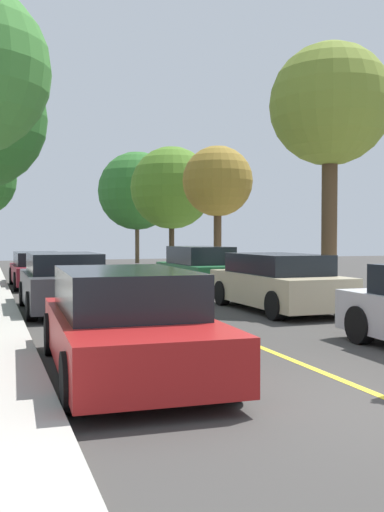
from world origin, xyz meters
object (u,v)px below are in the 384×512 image
object	(u,v)px
street_tree_right_far	(172,188)
parked_car_left_near	(63,283)
parked_car_right_near	(277,282)
street_tree_right_nearest	(330,107)
street_tree_right_farthest	(137,191)
parked_car_right_far	(200,269)
parked_car_left_nearest	(126,322)
street_tree_right_near	(218,182)
parked_car_left_far	(38,269)

from	to	relation	value
street_tree_right_far	parked_car_left_near	bearing A→B (deg)	-116.96
parked_car_right_near	street_tree_right_nearest	size ratio (longest dim) A/B	0.64
parked_car_right_near	street_tree_right_farthest	bearing A→B (deg)	84.70
parked_car_left_near	parked_car_right_far	bearing A→B (deg)	38.55
street_tree_right_far	parked_car_left_nearest	bearing A→B (deg)	-108.90
parked_car_right_far	street_tree_right_near	world-z (taller)	street_tree_right_near
parked_car_right_near	street_tree_right_far	world-z (taller)	street_tree_right_far
street_tree_right_near	street_tree_right_farthest	bearing A→B (deg)	90.00
parked_car_left_far	parked_car_right_far	bearing A→B (deg)	-33.55
parked_car_left_far	parked_car_left_near	bearing A→B (deg)	-90.00
parked_car_left_nearest	street_tree_right_near	distance (m)	16.31
street_tree_right_nearest	street_tree_right_farthest	distance (m)	21.50
street_tree_right_near	parked_car_right_far	bearing A→B (deg)	-119.55
parked_car_left_far	street_tree_right_farthest	world-z (taller)	street_tree_right_farthest
parked_car_left_nearest	parked_car_left_far	bearing A→B (deg)	90.01
parked_car_left_nearest	street_tree_right_nearest	size ratio (longest dim) A/B	0.67
street_tree_right_near	street_tree_right_far	size ratio (longest dim) A/B	0.86
parked_car_right_near	street_tree_right_far	size ratio (longest dim) A/B	0.71
parked_car_left_far	street_tree_right_nearest	bearing A→B (deg)	-47.75
street_tree_right_nearest	parked_car_right_far	bearing A→B (deg)	115.08
street_tree_right_near	street_tree_right_far	world-z (taller)	street_tree_right_far
parked_car_left_nearest	parked_car_right_near	distance (m)	7.15
parked_car_left_nearest	parked_car_right_near	size ratio (longest dim) A/B	1.05
parked_car_right_far	street_tree_right_nearest	size ratio (longest dim) A/B	0.62
parked_car_left_far	parked_car_right_far	world-z (taller)	parked_car_right_far
parked_car_right_far	street_tree_right_far	world-z (taller)	street_tree_right_far
parked_car_left_near	street_tree_right_far	bearing A→B (deg)	63.04
street_tree_right_nearest	street_tree_right_farthest	bearing A→B (deg)	90.00
street_tree_right_far	street_tree_right_farthest	bearing A→B (deg)	90.00
parked_car_left_far	parked_car_right_near	world-z (taller)	parked_car_right_near
parked_car_right_far	parked_car_right_near	bearing A→B (deg)	-90.00
parked_car_right_near	street_tree_right_farthest	distance (m)	22.93
parked_car_right_near	street_tree_right_near	world-z (taller)	street_tree_right_near
parked_car_right_near	street_tree_right_far	xyz separation A→B (m)	(2.09, 15.37, 3.53)
parked_car_right_near	parked_car_right_far	distance (m)	5.48
street_tree_right_nearest	street_tree_right_far	world-z (taller)	street_tree_right_nearest
street_tree_right_near	street_tree_right_far	distance (m)	6.21
parked_car_left_nearest	street_tree_right_near	xyz separation A→B (m)	(7.03, 14.34, 3.31)
parked_car_right_far	street_tree_right_nearest	bearing A→B (deg)	-64.92
parked_car_left_nearest	parked_car_left_near	distance (m)	6.71
parked_car_left_far	street_tree_right_far	size ratio (longest dim) A/B	0.71
parked_car_right_near	street_tree_right_near	distance (m)	9.96
parked_car_left_near	parked_car_left_far	bearing A→B (deg)	90.00
parked_car_right_near	street_tree_right_farthest	xyz separation A→B (m)	(2.09, 22.50, 3.89)
parked_car_left_nearest	parked_car_right_far	bearing A→B (deg)	65.11
parked_car_left_far	street_tree_right_farthest	distance (m)	15.93
parked_car_right_near	street_tree_right_farthest	size ratio (longest dim) A/B	0.64
parked_car_left_near	parked_car_right_far	xyz separation A→B (m)	(4.95, 3.94, 0.02)
parked_car_left_nearest	street_tree_right_far	distance (m)	22.00
parked_car_left_near	street_tree_right_near	size ratio (longest dim) A/B	0.81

